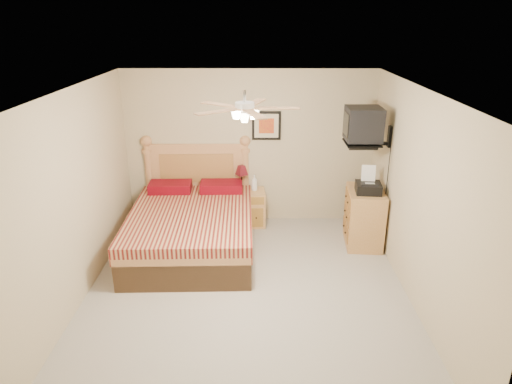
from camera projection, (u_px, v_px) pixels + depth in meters
floor at (247, 292)px, 5.74m from camera, size 4.50×4.50×0.00m
ceiling at (245, 91)px, 4.83m from camera, size 4.00×4.50×0.04m
wall_back at (250, 148)px, 7.38m from camera, size 4.00×0.04×2.50m
wall_front at (238, 322)px, 3.19m from camera, size 4.00×0.04×2.50m
wall_left at (74, 200)px, 5.30m from camera, size 0.04×4.50×2.50m
wall_right at (419, 201)px, 5.28m from camera, size 0.04×4.50×2.50m
bed at (190, 204)px, 6.52m from camera, size 1.79×2.31×1.46m
nightstand at (248, 208)px, 7.50m from camera, size 0.57×0.45×0.59m
table_lamp at (242, 178)px, 7.38m from camera, size 0.27×0.27×0.41m
lotion_bottle at (254, 183)px, 7.38m from camera, size 0.11×0.11×0.26m
framed_picture at (266, 126)px, 7.23m from camera, size 0.46×0.04×0.46m
dresser at (364, 217)px, 6.82m from camera, size 0.56×0.77×0.87m
fax_machine at (369, 180)px, 6.51m from camera, size 0.39×0.41×0.38m
magazine_lower at (361, 183)px, 6.93m from camera, size 0.26×0.29×0.02m
magazine_upper at (360, 181)px, 6.94m from camera, size 0.32×0.35×0.02m
wall_tv at (374, 127)px, 6.33m from camera, size 0.56×0.46×0.58m
ceiling_fan at (245, 108)px, 4.70m from camera, size 1.14×1.14×0.28m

